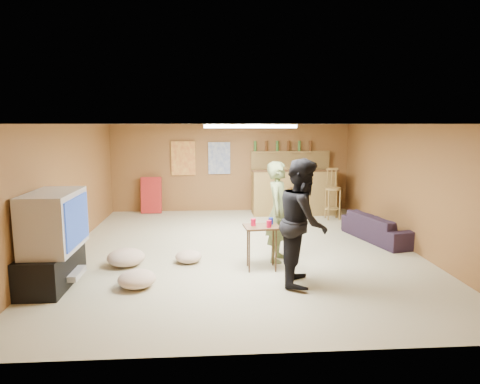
{
  "coord_description": "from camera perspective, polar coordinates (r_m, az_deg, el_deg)",
  "views": [
    {
      "loc": [
        -0.52,
        -7.32,
        2.2
      ],
      "look_at": [
        0.0,
        0.2,
        1.0
      ],
      "focal_mm": 32.0,
      "sensor_mm": 36.0,
      "label": 1
    }
  ],
  "objects": [
    {
      "name": "ground",
      "position": [
        7.66,
        0.1,
        -7.65
      ],
      "size": [
        7.0,
        7.0,
        0.0
      ],
      "primitive_type": "plane",
      "color": "tan",
      "rests_on": "ground"
    },
    {
      "name": "ceiling",
      "position": [
        7.33,
        0.11,
        9.05
      ],
      "size": [
        6.0,
        7.0,
        0.02
      ],
      "primitive_type": "cube",
      "color": "silver",
      "rests_on": "ground"
    },
    {
      "name": "wall_back",
      "position": [
        10.88,
        -1.2,
        3.24
      ],
      "size": [
        6.0,
        0.02,
        2.2
      ],
      "primitive_type": "cube",
      "color": "brown",
      "rests_on": "ground"
    },
    {
      "name": "wall_front",
      "position": [
        4.0,
        3.68,
        -6.9
      ],
      "size": [
        6.0,
        0.02,
        2.2
      ],
      "primitive_type": "cube",
      "color": "brown",
      "rests_on": "ground"
    },
    {
      "name": "wall_left",
      "position": [
        7.8,
        -22.45,
        0.26
      ],
      "size": [
        0.02,
        7.0,
        2.2
      ],
      "primitive_type": "cube",
      "color": "brown",
      "rests_on": "ground"
    },
    {
      "name": "wall_right",
      "position": [
        8.19,
        21.53,
        0.7
      ],
      "size": [
        0.02,
        7.0,
        2.2
      ],
      "primitive_type": "cube",
      "color": "brown",
      "rests_on": "ground"
    },
    {
      "name": "tv_stand",
      "position": [
        6.52,
        -23.8,
        -9.15
      ],
      "size": [
        0.55,
        1.3,
        0.5
      ],
      "primitive_type": "cube",
      "color": "black",
      "rests_on": "ground"
    },
    {
      "name": "dvd_box",
      "position": [
        6.48,
        -21.89,
        -10.07
      ],
      "size": [
        0.35,
        0.5,
        0.08
      ],
      "primitive_type": "cube",
      "color": "#B2B2B7",
      "rests_on": "tv_stand"
    },
    {
      "name": "tv_body",
      "position": [
        6.33,
        -23.58,
        -3.57
      ],
      "size": [
        0.6,
        1.1,
        0.8
      ],
      "primitive_type": "cube",
      "color": "#B2B2B7",
      "rests_on": "tv_stand"
    },
    {
      "name": "tv_screen",
      "position": [
        6.23,
        -20.89,
        -3.59
      ],
      "size": [
        0.02,
        0.95,
        0.65
      ],
      "primitive_type": "cube",
      "color": "navy",
      "rests_on": "tv_body"
    },
    {
      "name": "bar_counter",
      "position": [
        10.59,
        7.09,
        0.01
      ],
      "size": [
        2.0,
        0.6,
        1.1
      ],
      "primitive_type": "cube",
      "color": "brown",
      "rests_on": "ground"
    },
    {
      "name": "bar_lip",
      "position": [
        10.28,
        7.41,
        2.83
      ],
      "size": [
        2.1,
        0.12,
        0.05
      ],
      "primitive_type": "cube",
      "color": "#3A2412",
      "rests_on": "bar_counter"
    },
    {
      "name": "bar_shelf",
      "position": [
        10.93,
        6.74,
        5.31
      ],
      "size": [
        2.0,
        0.18,
        0.05
      ],
      "primitive_type": "cube",
      "color": "brown",
      "rests_on": "bar_backing"
    },
    {
      "name": "bar_backing",
      "position": [
        10.97,
        6.69,
        3.75
      ],
      "size": [
        2.0,
        0.14,
        0.6
      ],
      "primitive_type": "cube",
      "color": "brown",
      "rests_on": "bar_counter"
    },
    {
      "name": "poster_left",
      "position": [
        10.83,
        -7.57,
        4.47
      ],
      "size": [
        0.6,
        0.03,
        0.85
      ],
      "primitive_type": "cube",
      "color": "#BF3F26",
      "rests_on": "wall_back"
    },
    {
      "name": "poster_right",
      "position": [
        10.81,
        -2.79,
        4.53
      ],
      "size": [
        0.55,
        0.03,
        0.8
      ],
      "primitive_type": "cube",
      "color": "#334C99",
      "rests_on": "wall_back"
    },
    {
      "name": "folding_chair_stack",
      "position": [
        10.86,
        -11.74,
        -0.42
      ],
      "size": [
        0.5,
        0.26,
        0.91
      ],
      "primitive_type": "cube",
      "rotation": [
        -0.14,
        0.0,
        0.0
      ],
      "color": "#B12220",
      "rests_on": "ground"
    },
    {
      "name": "ceiling_panel_front",
      "position": [
        5.84,
        1.16,
        8.76
      ],
      "size": [
        1.2,
        0.6,
        0.04
      ],
      "primitive_type": "cube",
      "color": "white",
      "rests_on": "ceiling"
    },
    {
      "name": "ceiling_panel_back",
      "position": [
        8.53,
        -0.47,
        8.85
      ],
      "size": [
        1.2,
        0.6,
        0.04
      ],
      "primitive_type": "cube",
      "color": "white",
      "rests_on": "ceiling"
    },
    {
      "name": "person_olive",
      "position": [
        6.9,
        5.17,
        -2.63
      ],
      "size": [
        0.58,
        0.69,
        1.62
      ],
      "primitive_type": "imported",
      "rotation": [
        0.0,
        0.0,
        1.19
      ],
      "color": "#606F40",
      "rests_on": "ground"
    },
    {
      "name": "person_black",
      "position": [
        5.95,
        8.39,
        -3.94
      ],
      "size": [
        0.83,
        0.97,
        1.75
      ],
      "primitive_type": "imported",
      "rotation": [
        0.0,
        0.0,
        1.35
      ],
      "color": "black",
      "rests_on": "ground"
    },
    {
      "name": "sofa",
      "position": [
        8.62,
        18.15,
        -4.5
      ],
      "size": [
        1.05,
        1.81,
        0.5
      ],
      "primitive_type": "imported",
      "rotation": [
        0.0,
        0.0,
        1.81
      ],
      "color": "black",
      "rests_on": "ground"
    },
    {
      "name": "tray_table",
      "position": [
        6.57,
        2.88,
        -7.4
      ],
      "size": [
        0.56,
        0.46,
        0.68
      ],
      "primitive_type": "cube",
      "rotation": [
        0.0,
        0.0,
        0.09
      ],
      "color": "#3A2412",
      "rests_on": "ground"
    },
    {
      "name": "cup_red_near",
      "position": [
        6.48,
        1.78,
        -4.04
      ],
      "size": [
        0.09,
        0.09,
        0.11
      ],
      "primitive_type": "cylinder",
      "rotation": [
        0.0,
        0.0,
        0.11
      ],
      "color": "red",
      "rests_on": "tray_table"
    },
    {
      "name": "cup_red_far",
      "position": [
        6.38,
        3.87,
        -4.28
      ],
      "size": [
        0.09,
        0.09,
        0.1
      ],
      "primitive_type": "cylinder",
      "rotation": [
        0.0,
        0.0,
        0.14
      ],
      "color": "red",
      "rests_on": "tray_table"
    },
    {
      "name": "cup_blue",
      "position": [
        6.58,
        4.14,
        -3.88
      ],
      "size": [
        0.08,
        0.08,
        0.1
      ],
      "primitive_type": "cylinder",
      "rotation": [
        0.0,
        0.0,
        -0.1
      ],
      "color": "navy",
      "rests_on": "tray_table"
    },
    {
      "name": "bar_stool_left",
      "position": [
        10.19,
        5.87,
        0.2
      ],
      "size": [
        0.41,
        0.41,
        1.28
      ],
      "primitive_type": null,
      "rotation": [
        0.0,
        0.0,
        0.0
      ],
      "color": "brown",
      "rests_on": "ground"
    },
    {
      "name": "bar_stool_right",
      "position": [
        10.15,
        12.3,
        -0.04
      ],
      "size": [
        0.45,
        0.45,
        1.27
      ],
      "primitive_type": null,
      "rotation": [
        0.0,
        0.0,
        -0.14
      ],
      "color": "brown",
      "rests_on": "ground"
    },
    {
      "name": "cushion_near_tv",
      "position": [
        7.02,
        -14.97,
        -8.41
      ],
      "size": [
        0.75,
        0.75,
        0.26
      ],
      "primitive_type": "ellipsoid",
      "rotation": [
        0.0,
        0.0,
        -0.36
      ],
      "color": "tan",
      "rests_on": "ground"
    },
    {
      "name": "cushion_mid",
      "position": [
        6.99,
        -6.88,
        -8.54
      ],
      "size": [
        0.45,
        0.45,
        0.19
      ],
      "primitive_type": "ellipsoid",
      "rotation": [
        0.0,
        0.0,
        0.06
      ],
      "color": "tan",
      "rests_on": "ground"
    },
    {
      "name": "cushion_far",
      "position": [
        6.09,
        -13.59,
        -11.2
      ],
      "size": [
        0.68,
        0.68,
        0.23
      ],
      "primitive_type": "ellipsoid",
      "rotation": [
        0.0,
        0.0,
        -0.42
      ],
      "color": "tan",
      "rests_on": "ground"
    },
    {
      "name": "bottle_row",
      "position": [
        10.86,
        5.73,
        6.13
      ],
      "size": [
        1.48,
        0.08,
        0.26
      ],
      "primitive_type": null,
      "color": "#3F7233",
      "rests_on": "bar_shelf"
    }
  ]
}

